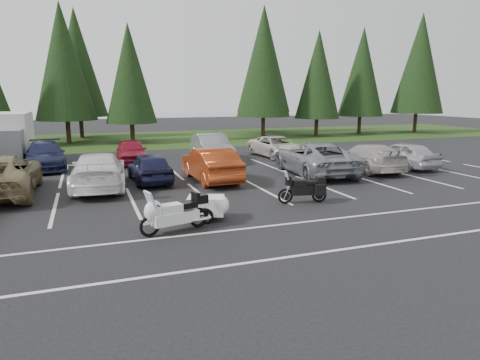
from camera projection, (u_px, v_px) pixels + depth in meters
name	position (u px, v px, depth m)	size (l,w,h in m)	color
ground	(197.00, 203.00, 15.80)	(120.00, 120.00, 0.00)	black
grass_strip	(130.00, 140.00, 37.93)	(80.00, 16.00, 0.01)	#1C3611
lake_water	(136.00, 120.00, 67.85)	(70.00, 50.00, 0.02)	slate
box_truck	(6.00, 139.00, 24.38)	(2.40, 5.60, 2.90)	silver
stall_markings	(185.00, 192.00, 17.64)	(32.00, 16.00, 0.01)	silver
conifer_4	(63.00, 61.00, 33.97)	(4.80, 4.80, 11.17)	#332316
conifer_5	(130.00, 73.00, 34.62)	(4.14, 4.14, 9.63)	#332316
conifer_6	(264.00, 64.00, 38.87)	(4.93, 4.93, 11.48)	#332316
conifer_7	(318.00, 75.00, 40.60)	(4.27, 4.27, 9.94)	#332316
conifer_8	(362.00, 72.00, 43.10)	(4.53, 4.53, 10.56)	#332316
conifer_9	(420.00, 64.00, 43.73)	(5.19, 5.19, 12.10)	#332316
conifer_back_b	(77.00, 63.00, 38.50)	(4.97, 4.97, 11.58)	#332316
conifer_back_c	(264.00, 59.00, 43.71)	(5.50, 5.50, 12.81)	#332316
car_near_3	(98.00, 171.00, 18.08)	(2.16, 5.32, 1.54)	white
car_near_4	(150.00, 167.00, 19.51)	(1.62, 4.02, 1.37)	#161839
car_near_5	(211.00, 164.00, 19.77)	(1.65, 4.73, 1.56)	#9C3613
car_near_6	(314.00, 158.00, 21.46)	(2.71, 5.87, 1.63)	gray
car_near_7	(368.00, 157.00, 22.48)	(1.99, 4.90, 1.42)	#AEA7A0
car_near_8	(403.00, 155.00, 23.41)	(1.69, 4.20, 1.43)	#B4B3B8
car_far_1	(45.00, 155.00, 23.03)	(2.02, 4.96, 1.44)	#191F40
car_far_2	(131.00, 151.00, 24.89)	(1.65, 4.11, 1.40)	maroon
car_far_3	(212.00, 148.00, 25.69)	(1.71, 4.89, 1.61)	slate
car_far_4	(277.00, 147.00, 27.44)	(2.19, 4.76, 1.32)	beige
touring_motorcycle	(175.00, 210.00, 12.37)	(2.40, 0.74, 1.33)	white
cargo_trailer	(206.00, 208.00, 13.66)	(1.67, 0.94, 0.77)	white
adventure_motorcycle	(303.00, 187.00, 15.70)	(2.05, 0.71, 1.25)	black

